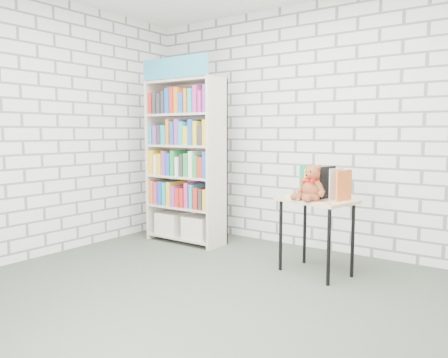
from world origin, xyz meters
The scene contains 6 objects.
ground centered at (0.00, 0.00, 0.00)m, with size 4.50×4.50×0.00m, color #40473C.
room_shell centered at (0.00, 0.00, 1.78)m, with size 4.52×4.02×2.81m.
bookshelf centered at (-1.38, 1.36, 1.01)m, with size 0.98×0.38×2.21m.
display_table centered at (0.42, 1.13, 0.62)m, with size 0.77×0.62×0.72m.
table_books centered at (0.45, 1.24, 0.86)m, with size 0.51×0.32×0.28m.
teddy_bear centered at (0.41, 1.03, 0.86)m, with size 0.30×0.30×0.33m.
Camera 1 is at (2.07, -2.68, 1.34)m, focal length 35.00 mm.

